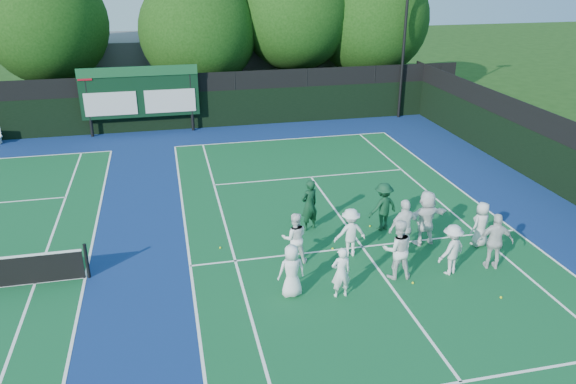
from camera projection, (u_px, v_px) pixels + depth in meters
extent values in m
plane|color=#193C10|center=(373.00, 262.00, 17.17)|extent=(120.00, 120.00, 0.00)
cube|color=navy|center=(173.00, 268.00, 16.85)|extent=(34.00, 32.00, 0.01)
cube|color=#11542A|center=(362.00, 247.00, 18.07)|extent=(10.97, 23.77, 0.00)
cube|color=white|center=(284.00, 139.00, 28.76)|extent=(10.97, 0.08, 0.00)
cube|color=white|center=(190.00, 266.00, 16.95)|extent=(0.08, 23.77, 0.00)
cube|color=white|center=(514.00, 230.00, 19.18)|extent=(0.08, 23.77, 0.00)
cube|color=white|center=(235.00, 261.00, 17.23)|extent=(0.08, 23.77, 0.00)
cube|color=white|center=(478.00, 234.00, 18.90)|extent=(0.08, 23.77, 0.00)
cube|color=white|center=(461.00, 382.00, 12.31)|extent=(8.23, 0.08, 0.00)
cube|color=white|center=(311.00, 177.00, 23.82)|extent=(8.23, 0.08, 0.00)
cube|color=white|center=(362.00, 247.00, 18.07)|extent=(0.08, 12.80, 0.00)
cube|color=white|center=(85.00, 277.00, 16.33)|extent=(0.08, 23.77, 0.00)
cube|color=white|center=(35.00, 283.00, 16.05)|extent=(0.08, 23.77, 0.00)
cube|color=black|center=(161.00, 112.00, 29.96)|extent=(34.00, 0.08, 2.00)
cube|color=black|center=(159.00, 84.00, 29.38)|extent=(34.00, 0.05, 1.00)
cylinder|color=black|center=(88.00, 104.00, 28.58)|extent=(0.16, 0.16, 3.50)
cylinder|color=black|center=(191.00, 98.00, 29.64)|extent=(0.16, 0.16, 3.50)
cube|color=black|center=(140.00, 92.00, 28.94)|extent=(6.00, 0.15, 2.60)
cube|color=#164D27|center=(138.00, 71.00, 28.42)|extent=(6.00, 0.05, 0.50)
cube|color=silver|center=(111.00, 104.00, 28.73)|extent=(2.60, 0.04, 1.20)
cube|color=silver|center=(170.00, 101.00, 29.34)|extent=(2.60, 0.04, 1.20)
cube|color=#A60D1B|center=(84.00, 76.00, 27.93)|extent=(0.70, 0.04, 0.50)
cube|color=slate|center=(219.00, 65.00, 37.59)|extent=(18.00, 6.00, 4.00)
cylinder|color=black|center=(405.00, 29.00, 30.90)|extent=(0.16, 0.16, 10.00)
cylinder|color=black|center=(87.00, 261.00, 16.15)|extent=(0.10, 0.10, 1.10)
cube|color=white|center=(0.00, 141.00, 28.02)|extent=(0.11, 0.32, 0.37)
cylinder|color=black|center=(58.00, 95.00, 31.79)|extent=(0.44, 0.44, 2.87)
sphere|color=#12350C|center=(47.00, 24.00, 30.29)|extent=(6.55, 6.55, 6.55)
sphere|color=#12350C|center=(61.00, 35.00, 30.94)|extent=(4.58, 4.58, 4.58)
cylinder|color=black|center=(202.00, 94.00, 33.56)|extent=(0.44, 0.44, 2.22)
sphere|color=#12350C|center=(198.00, 31.00, 32.17)|extent=(6.71, 6.71, 6.71)
sphere|color=#12350C|center=(209.00, 42.00, 32.82)|extent=(4.70, 4.70, 4.70)
cylinder|color=black|center=(295.00, 82.00, 34.57)|extent=(0.44, 0.44, 3.09)
sphere|color=#12350C|center=(295.00, 14.00, 33.02)|extent=(6.57, 6.57, 6.57)
sphere|color=#12350C|center=(304.00, 25.00, 33.67)|extent=(4.60, 4.60, 4.60)
cylinder|color=black|center=(367.00, 83.00, 35.63)|extent=(0.44, 0.44, 2.57)
sphere|color=#12350C|center=(371.00, 19.00, 34.12)|extent=(7.01, 7.01, 7.01)
sphere|color=#12350C|center=(378.00, 30.00, 34.78)|extent=(4.91, 4.91, 4.91)
sphere|color=#D8ED1B|center=(333.00, 249.00, 17.90)|extent=(0.07, 0.07, 0.07)
sphere|color=#D8ED1B|center=(370.00, 226.00, 19.41)|extent=(0.07, 0.07, 0.07)
sphere|color=#D8ED1B|center=(501.00, 297.00, 15.34)|extent=(0.07, 0.07, 0.07)
sphere|color=#D8ED1B|center=(220.00, 248.00, 17.97)|extent=(0.07, 0.07, 0.07)
sphere|color=#D8ED1B|center=(345.00, 212.00, 20.46)|extent=(0.07, 0.07, 0.07)
sphere|color=#D8ED1B|center=(413.00, 283.00, 16.03)|extent=(0.07, 0.07, 0.07)
imported|color=white|center=(292.00, 271.00, 15.21)|extent=(0.79, 0.55, 1.54)
imported|color=white|center=(341.00, 273.00, 15.18)|extent=(0.56, 0.38, 1.49)
imported|color=white|center=(398.00, 249.00, 16.05)|extent=(0.96, 0.79, 1.82)
imported|color=silver|center=(452.00, 250.00, 16.30)|extent=(1.16, 0.94, 1.56)
imported|color=silver|center=(495.00, 241.00, 16.54)|extent=(1.12, 0.70, 1.77)
imported|color=white|center=(295.00, 238.00, 16.90)|extent=(0.85, 0.70, 1.63)
imported|color=white|center=(350.00, 233.00, 17.29)|extent=(1.05, 0.63, 1.58)
imported|color=white|center=(404.00, 228.00, 17.26)|extent=(1.17, 0.67, 1.88)
imported|color=white|center=(426.00, 218.00, 17.97)|extent=(1.76, 0.71, 1.85)
imported|color=silver|center=(481.00, 224.00, 17.92)|extent=(0.86, 0.72, 1.50)
imported|color=#0F371F|center=(309.00, 205.00, 18.93)|extent=(0.78, 0.66, 1.81)
imported|color=#103C23|center=(383.00, 207.00, 18.94)|extent=(1.23, 0.91, 1.70)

